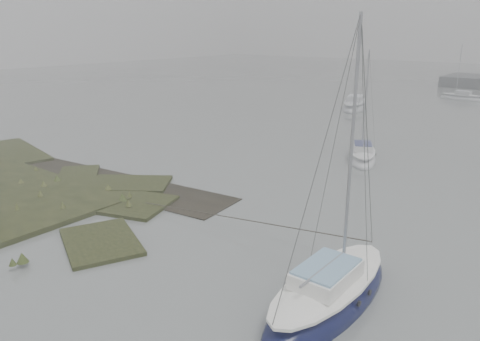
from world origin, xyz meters
name	(u,v)px	position (x,y,z in m)	size (l,w,h in m)	color
ground	(391,120)	(0.00, 30.00, 0.00)	(160.00, 160.00, 0.00)	slate
sailboat_main	(329,296)	(9.05, 1.12, 0.27)	(2.08, 6.19, 8.71)	#0B0F34
sailboat_white	(362,156)	(3.27, 16.47, 0.22)	(3.65, 5.16, 6.99)	silver
sailboat_far_a	(355,106)	(-5.12, 33.73, 0.28)	(3.76, 6.64, 8.91)	#A7AAB0
sailboat_far_c	(461,98)	(1.55, 47.08, 0.20)	(4.75, 2.04, 6.50)	silver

